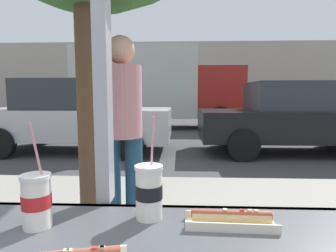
# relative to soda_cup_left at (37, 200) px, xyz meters

# --- Properties ---
(ground_plane) EXTENTS (60.00, 60.00, 0.00)m
(ground_plane) POSITION_rel_soda_cup_left_xyz_m (0.15, 8.15, -1.01)
(ground_plane) COLOR #424244
(sidewalk_strip) EXTENTS (16.00, 2.80, 0.14)m
(sidewalk_strip) POSITION_rel_soda_cup_left_xyz_m (0.15, 1.75, -0.94)
(sidewalk_strip) COLOR #9E998E
(sidewalk_strip) RESTS_ON ground
(building_facade_far) EXTENTS (28.00, 1.20, 4.82)m
(building_facade_far) POSITION_rel_soda_cup_left_xyz_m (0.15, 19.06, 1.40)
(building_facade_far) COLOR #A89E8E
(building_facade_far) RESTS_ON ground
(soda_cup_left) EXTENTS (0.09, 0.09, 0.32)m
(soda_cup_left) POSITION_rel_soda_cup_left_xyz_m (0.00, 0.00, 0.00)
(soda_cup_left) COLOR white
(soda_cup_left) RESTS_ON window_counter
(soda_cup_right) EXTENTS (0.09, 0.09, 0.33)m
(soda_cup_right) POSITION_rel_soda_cup_left_xyz_m (0.33, 0.08, 0.01)
(soda_cup_right) COLOR silver
(soda_cup_right) RESTS_ON window_counter
(hotdog_tray_far) EXTENTS (0.28, 0.10, 0.05)m
(hotdog_tray_far) POSITION_rel_soda_cup_left_xyz_m (0.58, 0.03, -0.06)
(hotdog_tray_far) COLOR beige
(hotdog_tray_far) RESTS_ON window_counter
(parked_car_silver) EXTENTS (4.29, 1.89, 1.65)m
(parked_car_silver) POSITION_rel_soda_cup_left_xyz_m (-1.97, 5.63, -0.17)
(parked_car_silver) COLOR #BCBCC1
(parked_car_silver) RESTS_ON ground
(parked_car_black) EXTENTS (4.19, 1.92, 1.59)m
(parked_car_black) POSITION_rel_soda_cup_left_xyz_m (3.01, 5.63, -0.19)
(parked_car_black) COLOR black
(parked_car_black) RESTS_ON ground
(box_truck) EXTENTS (6.41, 2.44, 3.11)m
(box_truck) POSITION_rel_soda_cup_left_xyz_m (-0.59, 10.43, 0.66)
(box_truck) COLOR beige
(box_truck) RESTS_ON ground
(pedestrian) EXTENTS (0.32, 0.32, 1.63)m
(pedestrian) POSITION_rel_soda_cup_left_xyz_m (-0.03, 1.42, 0.07)
(pedestrian) COLOR navy
(pedestrian) RESTS_ON sidewalk_strip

